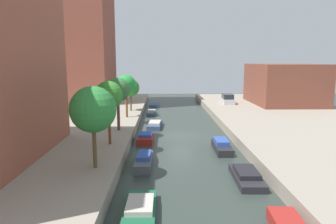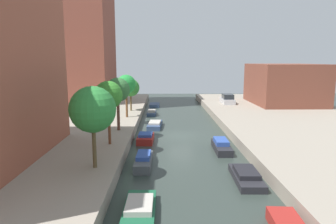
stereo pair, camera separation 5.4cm
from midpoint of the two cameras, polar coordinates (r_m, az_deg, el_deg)
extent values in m
plane|color=#2D3833|center=(33.15, 2.39, -4.47)|extent=(84.00, 84.00, 0.00)
cube|color=gray|center=(35.46, -22.62, -3.46)|extent=(20.00, 64.00, 1.00)
cube|color=gray|center=(37.07, 26.26, -3.17)|extent=(20.00, 64.00, 1.00)
cube|color=brown|center=(55.90, -16.20, 15.88)|extent=(10.00, 12.08, 26.97)
cube|color=brown|center=(53.70, 20.88, 4.94)|extent=(10.00, 12.52, 6.50)
cylinder|color=brown|center=(20.90, -13.67, -6.33)|extent=(0.26, 0.26, 2.88)
sphere|color=#2C7F36|center=(20.36, -13.95, 0.48)|extent=(3.06, 3.06, 3.06)
cylinder|color=brown|center=(26.34, -10.97, -2.35)|extent=(0.23, 0.23, 3.38)
sphere|color=#34832A|center=(25.94, -11.15, 3.12)|extent=(2.39, 2.39, 2.39)
cylinder|color=brown|center=(31.48, -9.33, -0.42)|extent=(0.30, 0.30, 3.30)
sphere|color=#326B35|center=(31.14, -9.46, 4.13)|extent=(2.45, 2.45, 2.45)
cylinder|color=brown|center=(38.56, -7.80, 1.48)|extent=(0.27, 0.27, 3.32)
sphere|color=#238E38|center=(38.29, -7.88, 5.17)|extent=(2.38, 2.38, 2.38)
cylinder|color=brown|center=(43.54, -7.02, 1.83)|extent=(0.24, 0.24, 2.41)
sphere|color=#328232|center=(43.30, -7.08, 4.56)|extent=(2.50, 2.50, 2.50)
cube|color=#B7B7BC|center=(51.72, 10.99, 2.07)|extent=(1.89, 4.56, 0.80)
cube|color=#1E2328|center=(51.29, 11.10, 2.89)|extent=(1.65, 2.51, 0.77)
cube|color=#195638|center=(17.14, -5.31, -17.75)|extent=(1.67, 3.99, 0.45)
cube|color=#B2ADA3|center=(16.83, -5.37, -16.89)|extent=(1.41, 2.20, 0.29)
cube|color=#4C5156|center=(23.90, -4.62, -9.31)|extent=(1.30, 4.04, 0.68)
cube|color=#2D4C9E|center=(23.92, -4.61, -8.07)|extent=(1.08, 2.23, 0.30)
cube|color=maroon|center=(30.60, -4.26, -5.05)|extent=(1.66, 3.09, 0.67)
cube|color=#2D4C9E|center=(30.39, -4.28, -4.24)|extent=(1.37, 1.72, 0.27)
cube|color=#33476B|center=(37.19, -2.52, -2.48)|extent=(1.85, 4.37, 0.54)
cube|color=#B2ADA3|center=(36.96, -2.53, -1.96)|extent=(1.48, 2.44, 0.22)
cube|color=#33476B|center=(45.55, -3.13, -0.28)|extent=(1.36, 3.17, 0.45)
cube|color=#B2ADA3|center=(45.52, -3.13, 0.20)|extent=(1.14, 1.75, 0.31)
cube|color=#33476B|center=(53.57, -2.59, 1.29)|extent=(1.71, 3.43, 0.57)
cube|color=#232328|center=(21.83, 14.44, -11.78)|extent=(1.78, 4.41, 0.46)
cube|color=black|center=(21.71, 14.47, -10.82)|extent=(1.47, 2.44, 0.31)
cube|color=#232328|center=(28.10, 9.98, -6.57)|extent=(1.36, 4.16, 0.62)
cube|color=#2D4C9E|center=(28.24, 9.90, -5.43)|extent=(1.14, 2.29, 0.39)
camera|label=1|loc=(0.03, -90.04, -0.01)|focal=32.51mm
camera|label=2|loc=(0.03, 89.96, 0.01)|focal=32.51mm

